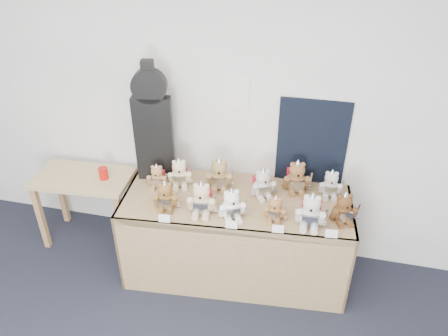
% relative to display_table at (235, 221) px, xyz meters
% --- Properties ---
extents(room_shell, '(6.00, 6.00, 6.00)m').
position_rel_display_table_xyz_m(room_shell, '(-0.11, 0.47, 0.91)').
color(room_shell, silver).
rests_on(room_shell, floor).
extents(display_table, '(1.89, 0.93, 0.76)m').
position_rel_display_table_xyz_m(display_table, '(0.00, 0.00, 0.00)').
color(display_table, olive).
rests_on(display_table, floor).
extents(side_table, '(0.87, 0.52, 0.70)m').
position_rel_display_table_xyz_m(side_table, '(-1.42, 0.17, -0.02)').
color(side_table, tan).
rests_on(side_table, floor).
extents(guitar_case, '(0.32, 0.15, 1.03)m').
position_rel_display_table_xyz_m(guitar_case, '(-0.74, 0.24, 0.66)').
color(guitar_case, black).
rests_on(guitar_case, display_table).
extents(navy_board, '(0.56, 0.03, 0.74)m').
position_rel_display_table_xyz_m(navy_board, '(0.52, 0.47, 0.53)').
color(navy_board, black).
rests_on(navy_board, display_table).
extents(red_cup, '(0.08, 0.08, 0.11)m').
position_rel_display_table_xyz_m(red_cup, '(-1.22, 0.18, 0.16)').
color(red_cup, red).
rests_on(red_cup, side_table).
extents(teddy_front_far_left, '(0.22, 0.19, 0.26)m').
position_rel_display_table_xyz_m(teddy_front_far_left, '(-0.51, -0.16, 0.27)').
color(teddy_front_far_left, brown).
rests_on(teddy_front_far_left, display_table).
extents(teddy_front_left, '(0.25, 0.21, 0.30)m').
position_rel_display_table_xyz_m(teddy_front_left, '(-0.23, -0.15, 0.28)').
color(teddy_front_left, beige).
rests_on(teddy_front_left, display_table).
extents(teddy_front_centre, '(0.23, 0.22, 0.28)m').
position_rel_display_table_xyz_m(teddy_front_centre, '(0.00, -0.16, 0.27)').
color(teddy_front_centre, white).
rests_on(teddy_front_centre, display_table).
extents(teddy_front_right, '(0.18, 0.15, 0.23)m').
position_rel_display_table_xyz_m(teddy_front_right, '(0.32, -0.11, 0.25)').
color(teddy_front_right, '#9A653A').
rests_on(teddy_front_right, display_table).
extents(teddy_front_far_right, '(0.24, 0.20, 0.30)m').
position_rel_display_table_xyz_m(teddy_front_far_right, '(0.58, -0.12, 0.28)').
color(teddy_front_far_right, silver).
rests_on(teddy_front_far_right, display_table).
extents(teddy_front_end, '(0.22, 0.21, 0.27)m').
position_rel_display_table_xyz_m(teddy_front_end, '(0.81, -0.01, 0.27)').
color(teddy_front_end, brown).
rests_on(teddy_front_end, display_table).
extents(teddy_back_left, '(0.23, 0.21, 0.27)m').
position_rel_display_table_xyz_m(teddy_back_left, '(-0.51, 0.16, 0.27)').
color(teddy_back_left, beige).
rests_on(teddy_back_left, display_table).
extents(teddy_back_centre_left, '(0.25, 0.22, 0.30)m').
position_rel_display_table_xyz_m(teddy_back_centre_left, '(-0.18, 0.20, 0.28)').
color(teddy_back_centre_left, '#A28451').
rests_on(teddy_back_centre_left, display_table).
extents(teddy_back_centre_right, '(0.23, 0.22, 0.27)m').
position_rel_display_table_xyz_m(teddy_back_centre_right, '(0.18, 0.17, 0.27)').
color(teddy_back_centre_right, beige).
rests_on(teddy_back_centre_right, display_table).
extents(teddy_back_right, '(0.25, 0.22, 0.30)m').
position_rel_display_table_xyz_m(teddy_back_right, '(0.44, 0.31, 0.28)').
color(teddy_back_right, brown).
rests_on(teddy_back_right, display_table).
extents(teddy_back_end, '(0.21, 0.17, 0.25)m').
position_rel_display_table_xyz_m(teddy_back_end, '(0.71, 0.30, 0.26)').
color(teddy_back_end, silver).
rests_on(teddy_back_end, display_table).
extents(teddy_back_far_left, '(0.19, 0.16, 0.23)m').
position_rel_display_table_xyz_m(teddy_back_far_left, '(-0.68, 0.10, 0.25)').
color(teddy_back_far_left, '#A87E4E').
rests_on(teddy_back_far_left, display_table).
extents(entry_card_a, '(0.09, 0.03, 0.06)m').
position_rel_display_table_xyz_m(entry_card_a, '(-0.47, -0.33, 0.20)').
color(entry_card_a, white).
rests_on(entry_card_a, display_table).
extents(entry_card_b, '(0.09, 0.03, 0.06)m').
position_rel_display_table_xyz_m(entry_card_b, '(0.03, -0.29, 0.20)').
color(entry_card_b, white).
rests_on(entry_card_b, display_table).
extents(entry_card_c, '(0.09, 0.03, 0.06)m').
position_rel_display_table_xyz_m(entry_card_c, '(0.37, -0.26, 0.20)').
color(entry_card_c, white).
rests_on(entry_card_c, display_table).
extents(entry_card_d, '(0.09, 0.03, 0.06)m').
position_rel_display_table_xyz_m(entry_card_d, '(0.74, -0.22, 0.20)').
color(entry_card_d, white).
rests_on(entry_card_d, display_table).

